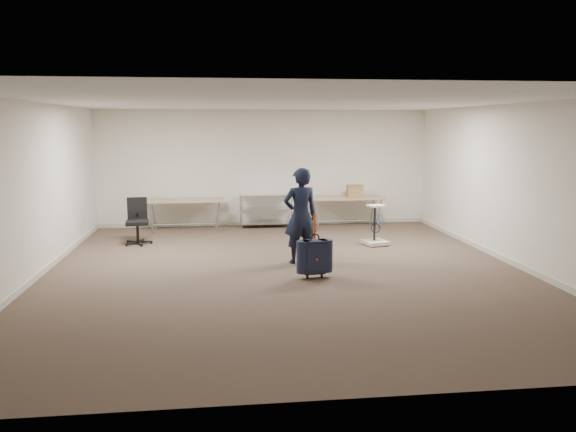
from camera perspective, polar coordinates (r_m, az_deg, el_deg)
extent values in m
plane|color=#413527|center=(9.49, -0.23, -5.63)|extent=(9.00, 9.00, 0.00)
plane|color=silver|center=(13.69, -2.41, 4.89)|extent=(8.00, 0.00, 8.00)
plane|color=silver|center=(4.84, 5.90, -3.11)|extent=(8.00, 0.00, 8.00)
plane|color=silver|center=(9.63, -24.63, 2.24)|extent=(0.00, 9.00, 9.00)
plane|color=silver|center=(10.47, 22.10, 2.89)|extent=(0.00, 9.00, 9.00)
plane|color=white|center=(9.18, -0.25, 11.53)|extent=(8.00, 8.00, 0.00)
cube|color=beige|center=(13.85, -2.37, -0.69)|extent=(8.00, 0.02, 0.10)
cube|color=beige|center=(9.86, -24.05, -5.57)|extent=(0.02, 9.00, 0.10)
cube|color=beige|center=(10.68, 21.62, -4.32)|extent=(0.02, 9.00, 0.10)
cube|color=#977A5C|center=(13.20, -10.46, 1.58)|extent=(1.80, 0.75, 0.03)
cylinder|color=gray|center=(13.28, -10.39, -0.82)|extent=(1.50, 0.02, 0.02)
cylinder|color=gray|center=(13.03, -13.78, -0.25)|extent=(0.13, 0.04, 0.69)
cylinder|color=gray|center=(12.93, -7.17, -0.13)|extent=(0.13, 0.04, 0.69)
cylinder|color=gray|center=(13.61, -13.49, 0.16)|extent=(0.13, 0.04, 0.69)
cylinder|color=gray|center=(13.52, -7.16, 0.28)|extent=(0.13, 0.04, 0.69)
cube|color=#977A5C|center=(13.50, 5.86, 1.85)|extent=(1.80, 0.75, 0.03)
cylinder|color=gray|center=(13.58, 5.82, -0.50)|extent=(1.50, 0.02, 0.02)
cylinder|color=gray|center=(13.11, 2.93, 0.06)|extent=(0.13, 0.04, 0.69)
cylinder|color=gray|center=(13.45, 9.24, 0.18)|extent=(0.13, 0.04, 0.69)
cylinder|color=gray|center=(13.70, 2.50, 0.46)|extent=(0.13, 0.04, 0.69)
cylinder|color=gray|center=(14.02, 8.56, 0.57)|extent=(0.13, 0.04, 0.69)
cylinder|color=silver|center=(13.25, -4.79, 0.37)|extent=(0.02, 0.02, 0.80)
cylinder|color=silver|center=(13.34, 0.36, 0.46)|extent=(0.02, 0.02, 0.80)
cylinder|color=silver|center=(13.69, -4.86, 0.65)|extent=(0.02, 0.02, 0.80)
cylinder|color=silver|center=(13.78, 0.13, 0.74)|extent=(0.02, 0.02, 0.80)
cube|color=silver|center=(13.55, -2.28, -0.70)|extent=(1.20, 0.45, 0.02)
cube|color=silver|center=(13.50, -2.28, 0.77)|extent=(1.20, 0.45, 0.02)
cube|color=silver|center=(13.45, -2.29, 2.16)|extent=(1.20, 0.45, 0.01)
imported|color=black|center=(9.90, 1.27, 0.03)|extent=(0.68, 0.51, 1.70)
cube|color=#161C32|center=(8.99, 2.73, -4.10)|extent=(0.41, 0.27, 0.52)
cube|color=black|center=(9.07, 2.67, -5.77)|extent=(0.36, 0.20, 0.03)
cylinder|color=black|center=(9.03, 1.98, -6.16)|extent=(0.03, 0.07, 0.07)
cylinder|color=black|center=(9.10, 3.44, -6.05)|extent=(0.03, 0.07, 0.07)
torus|color=black|center=(8.93, 2.74, -2.28)|extent=(0.17, 0.05, 0.16)
cube|color=#F34B0C|center=(8.91, 2.71, -1.06)|extent=(0.04, 0.01, 0.40)
cylinder|color=black|center=(12.00, -14.99, -2.57)|extent=(0.58, 0.58, 0.09)
cylinder|color=black|center=(11.97, -15.03, -1.65)|extent=(0.06, 0.06, 0.38)
cube|color=black|center=(11.93, -15.07, -0.65)|extent=(0.48, 0.48, 0.08)
cube|color=black|center=(12.10, -15.07, 0.77)|extent=(0.41, 0.09, 0.46)
cube|color=silver|center=(11.66, 8.86, -2.66)|extent=(0.56, 0.56, 0.07)
cylinder|color=black|center=(11.45, 8.23, -3.05)|extent=(0.05, 0.05, 0.04)
cylinder|color=black|center=(11.63, 8.85, -0.70)|extent=(0.05, 0.05, 0.72)
cube|color=silver|center=(11.53, 8.95, 1.03)|extent=(0.38, 0.35, 0.04)
torus|color=blue|center=(11.51, 9.23, -0.35)|extent=(0.25, 0.15, 0.22)
cube|color=#A3774C|center=(13.62, 6.81, 2.57)|extent=(0.38, 0.29, 0.28)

